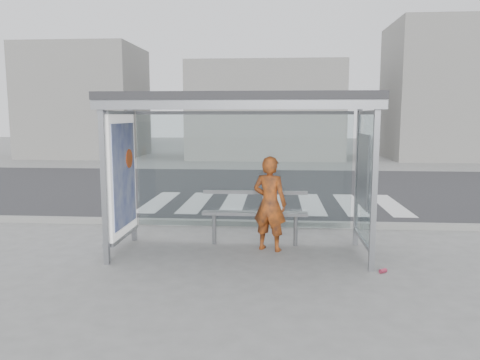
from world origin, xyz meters
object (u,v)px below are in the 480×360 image
object	(u,v)px
person	(270,204)
bench	(255,213)
bus_shelter	(217,134)
soda_can	(383,271)

from	to	relation	value
person	bench	distance (m)	0.48
bus_shelter	bench	world-z (taller)	bus_shelter
bus_shelter	bench	distance (m)	1.62
person	bench	world-z (taller)	person
bench	soda_can	size ratio (longest dim) A/B	15.95
bus_shelter	soda_can	distance (m)	3.30
bus_shelter	bench	bearing A→B (deg)	41.52
person	soda_can	world-z (taller)	person
bus_shelter	person	distance (m)	1.47
bench	person	bearing A→B (deg)	-50.06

